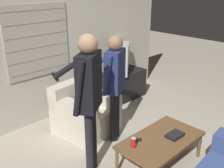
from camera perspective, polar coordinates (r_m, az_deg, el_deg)
The scene contains 12 objects.
ground_plane at distance 3.63m, azimuth 6.51°, elevation -17.30°, with size 16.00×16.00×0.00m, color #B2A893.
wall_back at distance 4.49m, azimuth -13.27°, elevation 8.26°, with size 5.20×0.08×2.55m.
armchair_beige at distance 4.20m, azimuth -6.11°, elevation -6.19°, with size 0.91×0.93×0.78m.
coffee_table at distance 3.48m, azimuth 10.61°, elevation -12.10°, with size 1.12×0.63×0.40m.
tv_stand at distance 5.36m, azimuth 2.42°, elevation -0.14°, with size 0.90×0.48×0.57m.
tv at distance 5.18m, azimuth 2.48°, elevation 5.61°, with size 0.68×0.61×0.54m.
person_left_standing at distance 2.99m, azimuth -5.16°, elevation -1.26°, with size 0.50×0.79×1.75m.
person_right_standing at distance 3.70m, azimuth 0.49°, elevation 1.55°, with size 0.49×0.73×1.60m.
book_stack at distance 3.52m, azimuth 13.43°, elevation -10.75°, with size 0.23×0.18×0.05m.
soda_can at distance 3.23m, azimuth 4.67°, elevation -12.60°, with size 0.07×0.07×0.13m.
spare_remote at distance 3.38m, azimuth 5.32°, elevation -11.98°, with size 0.12×0.12×0.02m.
floor_fan at distance 4.78m, azimuth -3.54°, elevation -4.51°, with size 0.29×0.20×0.37m.
Camera 1 is at (-2.23, -1.75, 2.27)m, focal length 42.00 mm.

